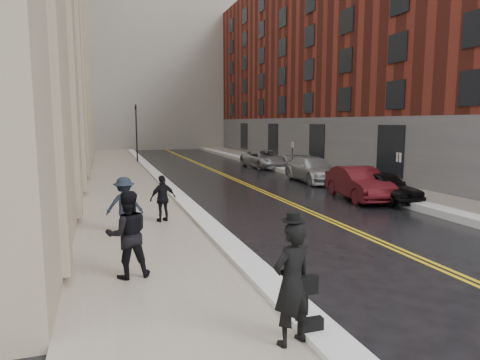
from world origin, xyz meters
TOP-DOWN VIEW (x-y plane):
  - ground at (0.00, 0.00)m, footprint 160.00×160.00m
  - sidewalk_left at (-4.50, 16.00)m, footprint 4.00×64.00m
  - sidewalk_right at (9.00, 16.00)m, footprint 3.00×64.00m
  - lane_stripe_a at (2.38, 16.00)m, footprint 0.12×64.00m
  - lane_stripe_b at (2.62, 16.00)m, footprint 0.12×64.00m
  - snow_ridge_left at (-2.20, 16.00)m, footprint 0.70×60.80m
  - snow_ridge_right at (7.15, 16.00)m, footprint 0.85×60.80m
  - building_right at (17.50, 23.00)m, footprint 14.00×50.00m
  - tower_far_right at (14.00, 66.00)m, footprint 22.00×18.00m
  - traffic_signal at (-2.60, 30.00)m, footprint 0.18×0.15m
  - parking_sign_near at (7.90, 8.00)m, footprint 0.06×0.35m
  - parking_sign_far at (7.90, 20.00)m, footprint 0.06×0.35m
  - car_black at (6.80, 7.59)m, footprint 1.83×4.21m
  - car_maroon at (6.03, 8.44)m, footprint 2.28×4.89m
  - car_silver_near at (6.80, 14.61)m, footprint 2.30×5.30m
  - car_silver_far at (6.80, 22.92)m, footprint 2.78×5.32m
  - pedestrian_main at (-2.80, -3.13)m, footprint 0.85×0.68m
  - pedestrian_a at (-5.09, 0.73)m, footprint 1.04×0.84m
  - pedestrian_b at (-4.95, 4.93)m, footprint 1.20×0.75m
  - pedestrian_c at (-3.58, 6.05)m, footprint 1.05×0.68m

SIDE VIEW (x-z plane):
  - ground at x=0.00m, z-range 0.00..0.00m
  - lane_stripe_a at x=2.38m, z-range 0.00..0.01m
  - lane_stripe_b at x=2.62m, z-range 0.00..0.01m
  - sidewalk_left at x=-4.50m, z-range 0.00..0.15m
  - sidewalk_right at x=9.00m, z-range 0.00..0.15m
  - snow_ridge_left at x=-2.20m, z-range 0.00..0.26m
  - snow_ridge_right at x=7.15m, z-range 0.00..0.30m
  - car_black at x=6.80m, z-range 0.00..1.41m
  - car_silver_far at x=6.80m, z-range 0.00..1.43m
  - car_silver_near at x=6.80m, z-range 0.00..1.52m
  - car_maroon at x=6.03m, z-range 0.00..1.55m
  - pedestrian_c at x=-3.58m, z-range 0.15..1.81m
  - pedestrian_b at x=-4.95m, z-range 0.15..1.94m
  - pedestrian_a at x=-5.09m, z-range 0.15..2.16m
  - pedestrian_main at x=-2.80m, z-range 0.15..2.17m
  - parking_sign_near at x=7.90m, z-range 0.24..2.47m
  - parking_sign_far at x=7.90m, z-range 0.24..2.47m
  - traffic_signal at x=-2.60m, z-range 0.48..5.68m
  - building_right at x=17.50m, z-range 0.00..18.00m
  - tower_far_right at x=14.00m, z-range 0.00..44.00m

